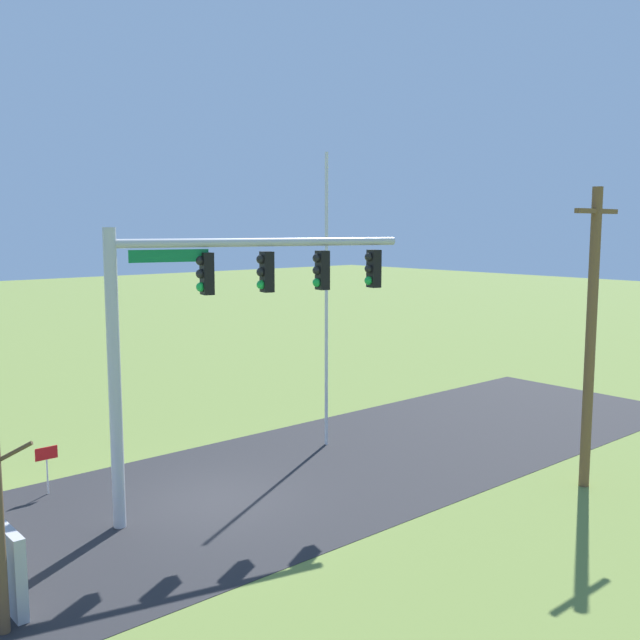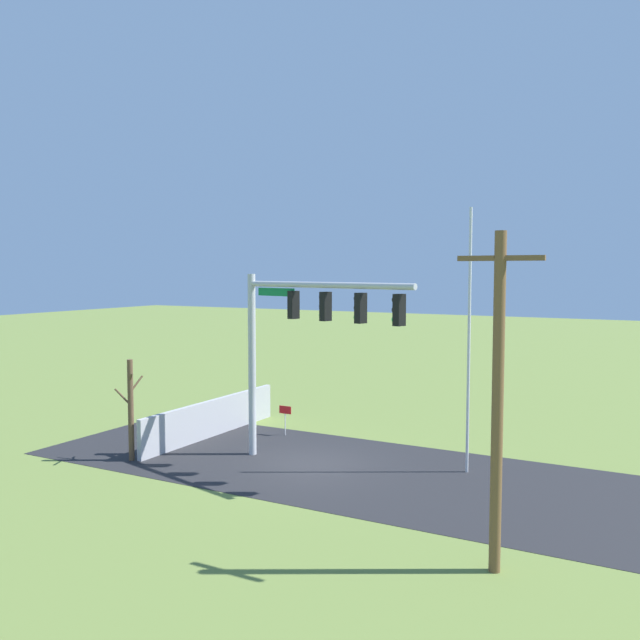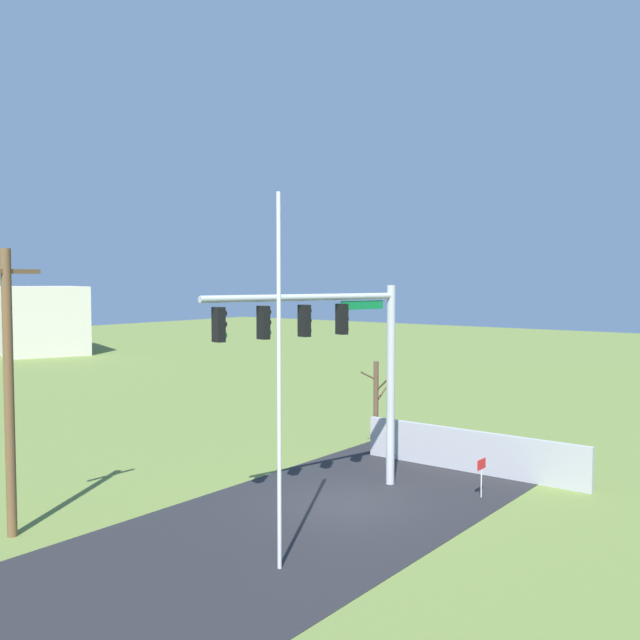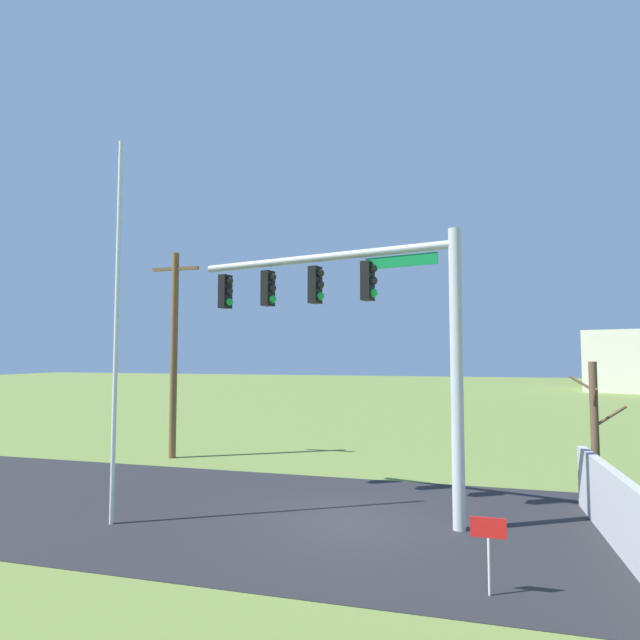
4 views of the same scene
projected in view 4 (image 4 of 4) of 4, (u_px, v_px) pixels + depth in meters
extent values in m
plane|color=olive|center=(348.00, 521.00, 11.98)|extent=(160.00, 160.00, 0.00)
cube|color=#232326|center=(191.00, 507.00, 13.02)|extent=(28.00, 8.00, 0.01)
cube|color=#B7B5AD|center=(508.00, 534.00, 11.06)|extent=(6.00, 6.00, 0.01)
cube|color=#A8A8AD|center=(636.00, 530.00, 9.13)|extent=(0.20, 8.45, 1.50)
cylinder|color=#B2B5BA|center=(457.00, 377.00, 11.54)|extent=(0.28, 0.28, 6.67)
cylinder|color=#B2B5BA|center=(317.00, 258.00, 13.46)|extent=(6.99, 1.90, 0.20)
cube|color=#0F7238|center=(401.00, 261.00, 12.34)|extent=(1.76, 0.46, 0.28)
cube|color=black|center=(367.00, 281.00, 12.72)|extent=(0.32, 0.41, 0.96)
sphere|color=black|center=(373.00, 269.00, 12.67)|extent=(0.22, 0.22, 0.22)
sphere|color=black|center=(373.00, 281.00, 12.65)|extent=(0.22, 0.22, 0.22)
sphere|color=green|center=(373.00, 293.00, 12.63)|extent=(0.22, 0.22, 0.22)
cube|color=black|center=(315.00, 285.00, 13.44)|extent=(0.32, 0.41, 0.96)
sphere|color=black|center=(320.00, 273.00, 13.39)|extent=(0.22, 0.22, 0.22)
sphere|color=black|center=(320.00, 285.00, 13.37)|extent=(0.22, 0.22, 0.22)
sphere|color=green|center=(320.00, 296.00, 13.35)|extent=(0.22, 0.22, 0.22)
cube|color=black|center=(268.00, 289.00, 14.15)|extent=(0.32, 0.41, 0.96)
sphere|color=black|center=(272.00, 277.00, 14.10)|extent=(0.22, 0.22, 0.22)
sphere|color=black|center=(272.00, 288.00, 14.08)|extent=(0.22, 0.22, 0.22)
sphere|color=green|center=(272.00, 299.00, 14.06)|extent=(0.22, 0.22, 0.22)
cube|color=black|center=(225.00, 292.00, 14.87)|extent=(0.32, 0.41, 0.96)
sphere|color=black|center=(229.00, 281.00, 14.81)|extent=(0.22, 0.22, 0.22)
sphere|color=black|center=(229.00, 291.00, 14.79)|extent=(0.22, 0.22, 0.22)
sphere|color=green|center=(229.00, 302.00, 14.78)|extent=(0.22, 0.22, 0.22)
cylinder|color=silver|center=(116.00, 328.00, 12.02)|extent=(0.10, 0.10, 8.87)
cylinder|color=brown|center=(174.00, 354.00, 19.49)|extent=(0.26, 0.26, 7.67)
cube|color=brown|center=(176.00, 269.00, 19.70)|extent=(1.90, 0.12, 0.12)
cylinder|color=brown|center=(595.00, 433.00, 13.21)|extent=(0.20, 0.20, 3.64)
cylinder|color=brown|center=(610.00, 416.00, 13.14)|extent=(0.78, 0.07, 0.57)
cylinder|color=brown|center=(581.00, 383.00, 13.54)|extent=(0.54, 0.47, 0.39)
cylinder|color=brown|center=(595.00, 398.00, 13.00)|extent=(0.12, 0.61, 0.55)
cylinder|color=silver|center=(489.00, 567.00, 8.28)|extent=(0.04, 0.04, 0.90)
cube|color=red|center=(488.00, 528.00, 8.32)|extent=(0.56, 0.02, 0.32)
cube|color=beige|center=(628.00, 361.00, 54.08)|extent=(10.03, 11.23, 6.27)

